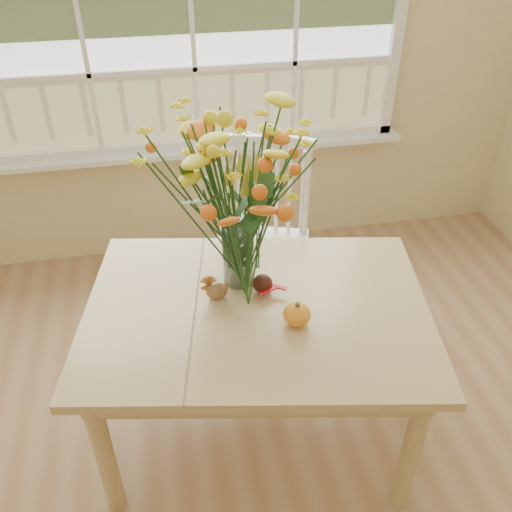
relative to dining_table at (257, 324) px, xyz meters
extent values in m
cube|color=beige|center=(-0.05, 1.47, 0.75)|extent=(4.00, 0.02, 2.70)
cube|color=white|center=(-0.05, 1.40, 0.09)|extent=(2.42, 0.12, 0.03)
cube|color=tan|center=(0.00, 0.00, 0.07)|extent=(1.44, 1.14, 0.04)
cube|color=tan|center=(0.00, 0.00, 0.00)|extent=(1.30, 1.00, 0.10)
cylinder|color=tan|center=(-0.61, -0.26, -0.27)|extent=(0.07, 0.07, 0.65)
cylinder|color=tan|center=(-0.48, 0.47, -0.27)|extent=(0.07, 0.07, 0.65)
cylinder|color=tan|center=(0.48, -0.47, -0.27)|extent=(0.07, 0.07, 0.65)
cylinder|color=tan|center=(0.61, 0.26, -0.27)|extent=(0.07, 0.07, 0.65)
cube|color=white|center=(0.14, 0.62, -0.12)|extent=(0.57, 0.56, 0.05)
cube|color=white|center=(0.19, 0.79, 0.14)|extent=(0.45, 0.17, 0.53)
cylinder|color=white|center=(-0.08, 0.51, -0.37)|extent=(0.04, 0.04, 0.45)
cylinder|color=white|center=(0.02, 0.83, -0.37)|extent=(0.04, 0.04, 0.45)
cylinder|color=white|center=(0.26, 0.40, -0.37)|extent=(0.04, 0.04, 0.45)
cylinder|color=white|center=(0.36, 0.72, -0.37)|extent=(0.04, 0.04, 0.45)
cylinder|color=white|center=(-0.04, 0.17, 0.23)|extent=(0.12, 0.12, 0.28)
ellipsoid|color=orange|center=(0.12, -0.12, 0.13)|extent=(0.10, 0.10, 0.08)
cylinder|color=#CCB78C|center=(-0.14, 0.07, 0.10)|extent=(0.07, 0.07, 0.01)
ellipsoid|color=brown|center=(-0.14, 0.07, 0.13)|extent=(0.08, 0.06, 0.07)
ellipsoid|color=#38160F|center=(0.04, 0.08, 0.13)|extent=(0.08, 0.08, 0.07)
camera|label=1|loc=(-0.30, -1.50, 1.44)|focal=38.00mm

